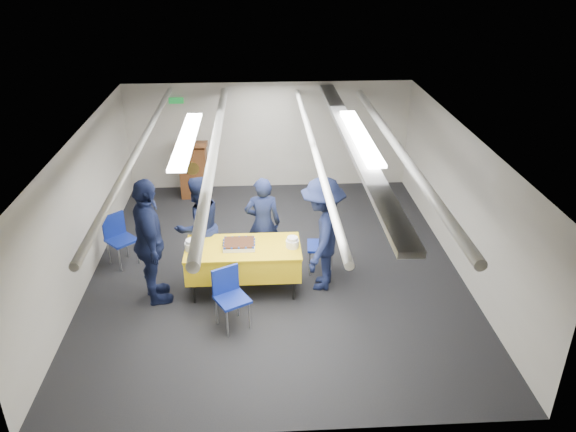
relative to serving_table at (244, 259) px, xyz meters
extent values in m
plane|color=black|center=(0.51, 0.64, -0.56)|extent=(7.00, 7.00, 0.00)
cube|color=beige|center=(0.51, 4.13, 0.59)|extent=(6.00, 0.02, 2.30)
cube|color=beige|center=(-2.48, 0.64, 0.59)|extent=(0.02, 7.00, 2.30)
cube|color=beige|center=(3.50, 0.64, 0.59)|extent=(0.02, 7.00, 2.30)
cube|color=white|center=(0.51, 0.64, 1.73)|extent=(6.00, 7.00, 0.02)
cylinder|color=silver|center=(-1.49, 0.64, 1.62)|extent=(0.10, 6.90, 0.10)
cylinder|color=silver|center=(-0.39, 0.64, 1.58)|extent=(0.14, 6.90, 0.14)
cylinder|color=silver|center=(1.11, 0.64, 1.54)|extent=(0.10, 6.90, 0.10)
cylinder|color=silver|center=(2.41, 0.64, 1.50)|extent=(0.14, 6.90, 0.14)
cube|color=gray|center=(1.71, 0.64, 1.64)|extent=(0.28, 6.90, 0.08)
cube|color=white|center=(-0.79, 0.64, 1.71)|extent=(0.25, 2.60, 0.04)
cube|color=white|center=(1.81, 0.64, 1.71)|extent=(0.25, 2.60, 0.04)
cube|color=#0C591E|center=(-1.39, 4.11, 1.39)|extent=(0.30, 0.04, 0.12)
cylinder|color=black|center=(-0.75, -0.31, -0.38)|extent=(0.04, 0.04, 0.36)
cylinder|color=black|center=(0.75, -0.31, -0.38)|extent=(0.04, 0.04, 0.36)
cylinder|color=black|center=(-0.75, 0.31, -0.38)|extent=(0.04, 0.04, 0.36)
cylinder|color=black|center=(0.75, 0.31, -0.38)|extent=(0.04, 0.04, 0.36)
cube|color=yellow|center=(0.00, 0.00, -0.01)|extent=(1.72, 0.84, 0.39)
cube|color=yellow|center=(0.00, 0.00, 0.20)|extent=(1.74, 0.86, 0.03)
cube|color=white|center=(-0.06, 0.01, 0.24)|extent=(0.48, 0.38, 0.06)
cube|color=black|center=(-0.06, 0.01, 0.28)|extent=(0.46, 0.36, 0.02)
sphere|color=navy|center=(-0.27, -0.16, 0.28)|extent=(0.04, 0.04, 0.04)
sphere|color=navy|center=(-0.27, 0.18, 0.28)|extent=(0.04, 0.04, 0.04)
sphere|color=navy|center=(-0.16, -0.16, 0.28)|extent=(0.04, 0.04, 0.04)
sphere|color=navy|center=(-0.16, 0.18, 0.28)|extent=(0.04, 0.04, 0.04)
sphere|color=navy|center=(-0.06, -0.16, 0.28)|extent=(0.04, 0.04, 0.04)
sphere|color=navy|center=(-0.06, 0.18, 0.28)|extent=(0.04, 0.04, 0.04)
sphere|color=navy|center=(0.05, -0.16, 0.28)|extent=(0.04, 0.04, 0.04)
sphere|color=navy|center=(0.05, 0.18, 0.28)|extent=(0.04, 0.04, 0.04)
sphere|color=navy|center=(0.15, -0.16, 0.28)|extent=(0.04, 0.04, 0.04)
sphere|color=navy|center=(0.15, 0.18, 0.28)|extent=(0.04, 0.04, 0.04)
sphere|color=navy|center=(-0.29, -0.08, 0.28)|extent=(0.04, 0.04, 0.04)
sphere|color=navy|center=(0.17, -0.08, 0.28)|extent=(0.04, 0.04, 0.04)
sphere|color=navy|center=(-0.29, 0.01, 0.28)|extent=(0.04, 0.04, 0.04)
sphere|color=navy|center=(0.17, 0.01, 0.28)|extent=(0.04, 0.04, 0.04)
sphere|color=navy|center=(-0.29, 0.09, 0.28)|extent=(0.04, 0.04, 0.04)
sphere|color=navy|center=(0.17, 0.09, 0.28)|extent=(0.04, 0.04, 0.04)
cylinder|color=white|center=(-0.76, -0.05, 0.27)|extent=(0.20, 0.20, 0.12)
cylinder|color=white|center=(-0.76, -0.05, 0.36)|extent=(0.16, 0.16, 0.05)
cylinder|color=white|center=(0.74, -0.05, 0.27)|extent=(0.20, 0.20, 0.12)
cylinder|color=white|center=(0.74, -0.05, 0.35)|extent=(0.16, 0.16, 0.05)
cube|color=brown|center=(-1.09, 3.69, -0.01)|extent=(0.55, 0.45, 1.10)
cube|color=brown|center=(-1.09, 3.66, 0.59)|extent=(0.62, 0.53, 0.21)
cylinder|color=gold|center=(-1.09, 3.45, 0.14)|extent=(0.28, 0.02, 0.28)
cylinder|color=gray|center=(-0.22, -1.14, -0.34)|extent=(0.02, 0.02, 0.43)
cylinder|color=gray|center=(0.08, -0.98, -0.34)|extent=(0.02, 0.02, 0.43)
cylinder|color=gray|center=(-0.38, -0.84, -0.34)|extent=(0.02, 0.02, 0.43)
cylinder|color=gray|center=(-0.08, -0.68, -0.34)|extent=(0.02, 0.02, 0.43)
cube|color=navy|center=(-0.15, -0.91, -0.11)|extent=(0.57, 0.57, 0.04)
cube|color=navy|center=(-0.24, -0.74, 0.11)|extent=(0.37, 0.23, 0.40)
cylinder|color=gray|center=(1.08, 0.70, -0.34)|extent=(0.02, 0.02, 0.43)
cylinder|color=gray|center=(1.05, 0.36, -0.34)|extent=(0.02, 0.02, 0.43)
cylinder|color=gray|center=(1.42, 0.67, -0.34)|extent=(0.02, 0.02, 0.43)
cylinder|color=gray|center=(1.39, 0.34, -0.34)|extent=(0.02, 0.02, 0.43)
cube|color=navy|center=(1.24, 0.52, -0.11)|extent=(0.45, 0.45, 0.04)
cube|color=navy|center=(1.43, 0.50, 0.11)|extent=(0.07, 0.40, 0.40)
cylinder|color=gray|center=(-2.04, 0.66, -0.34)|extent=(0.02, 0.02, 0.43)
cylinder|color=gray|center=(-1.80, 0.90, -0.34)|extent=(0.02, 0.02, 0.43)
cylinder|color=gray|center=(-2.28, 0.91, -0.34)|extent=(0.02, 0.02, 0.43)
cylinder|color=gray|center=(-2.03, 1.14, -0.34)|extent=(0.02, 0.02, 0.43)
cube|color=navy|center=(-2.04, 0.90, -0.11)|extent=(0.59, 0.59, 0.04)
cube|color=navy|center=(-2.17, 1.04, 0.11)|extent=(0.32, 0.30, 0.40)
imported|color=black|center=(0.31, 0.69, 0.24)|extent=(0.59, 0.39, 1.60)
imported|color=black|center=(-0.71, 0.58, 0.28)|extent=(1.03, 0.98, 1.68)
imported|color=black|center=(-1.34, -0.18, 0.42)|extent=(0.80, 1.24, 1.96)
imported|color=black|center=(1.20, 0.06, 0.35)|extent=(0.98, 1.32, 1.82)
camera|label=1|loc=(0.25, -7.40, 4.37)|focal=35.00mm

